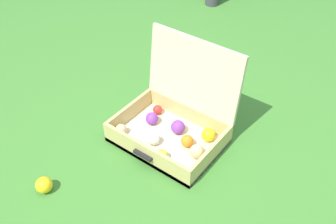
{
  "coord_description": "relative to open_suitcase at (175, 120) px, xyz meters",
  "views": [
    {
      "loc": [
        0.8,
        -1.11,
        1.47
      ],
      "look_at": [
        -0.09,
        0.08,
        0.21
      ],
      "focal_mm": 41.41,
      "sensor_mm": 36.0,
      "label": 1
    }
  ],
  "objects": [
    {
      "name": "stray_ball_on_grass",
      "position": [
        -0.27,
        -0.67,
        -0.07
      ],
      "size": [
        0.08,
        0.08,
        0.08
      ],
      "primitive_type": "sphere",
      "color": "yellow",
      "rests_on": "ground"
    },
    {
      "name": "open_suitcase",
      "position": [
        0.0,
        0.0,
        0.0
      ],
      "size": [
        0.55,
        0.47,
        0.51
      ],
      "color": "beige",
      "rests_on": "ground"
    },
    {
      "name": "ground_plane",
      "position": [
        0.09,
        -0.14,
        -0.11
      ],
      "size": [
        16.0,
        16.0,
        0.0
      ],
      "primitive_type": "plane",
      "color": "#3D7A2D"
    }
  ]
}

